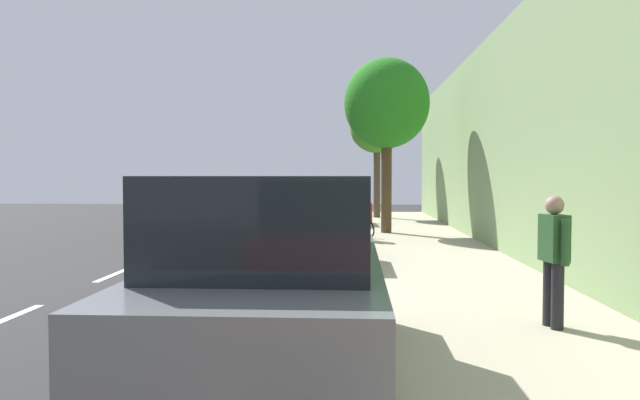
{
  "coord_description": "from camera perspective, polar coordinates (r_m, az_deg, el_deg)",
  "views": [
    {
      "loc": [
        1.88,
        -12.84,
        1.99
      ],
      "look_at": [
        0.87,
        6.6,
        1.22
      ],
      "focal_mm": 33.98,
      "sensor_mm": 36.0,
      "label": 1
    }
  ],
  "objects": [
    {
      "name": "street_tree_near_cyclist",
      "position": [
        20.06,
        6.3,
        8.93
      ],
      "size": [
        2.78,
        2.78,
        5.7
      ],
      "color": "#4B3822",
      "rests_on": "sidewalk"
    },
    {
      "name": "parked_sedan_white_far",
      "position": [
        23.96,
        1.16,
        -0.71
      ],
      "size": [
        1.99,
        4.48,
        1.52
      ],
      "color": "white",
      "rests_on": "ground"
    },
    {
      "name": "building_facade",
      "position": [
        13.44,
        19.86,
        5.82
      ],
      "size": [
        0.5,
        37.26,
        5.71
      ],
      "primitive_type": "cube",
      "color": "#799560",
      "rests_on": "ground"
    },
    {
      "name": "ground",
      "position": [
        13.13,
        -5.34,
        -6.47
      ],
      "size": [
        59.62,
        59.62,
        0.0
      ],
      "primitive_type": "plane",
      "color": "#2D2D2D"
    },
    {
      "name": "parked_suv_grey_second",
      "position": [
        5.68,
        -4.15,
        -7.52
      ],
      "size": [
        1.99,
        4.71,
        1.99
      ],
      "color": "slate",
      "rests_on": "ground"
    },
    {
      "name": "lane_stripe_centre",
      "position": [
        13.17,
        -18.53,
        -6.53
      ],
      "size": [
        0.14,
        35.8,
        0.01
      ],
      "color": "white",
      "rests_on": "ground"
    },
    {
      "name": "lane_stripe_bike_edge",
      "position": [
        13.05,
        -2.27,
        -6.5
      ],
      "size": [
        0.12,
        37.26,
        0.01
      ],
      "primitive_type": "cube",
      "color": "white",
      "rests_on": "ground"
    },
    {
      "name": "fire_hydrant",
      "position": [
        23.89,
        4.69,
        -1.17
      ],
      "size": [
        0.22,
        0.22,
        0.84
      ],
      "color": "red",
      "rests_on": "sidewalk"
    },
    {
      "name": "curb_edge",
      "position": [
        12.99,
        4.24,
        -6.25
      ],
      "size": [
        0.16,
        37.26,
        0.14
      ],
      "primitive_type": "cube",
      "color": "gray",
      "rests_on": "ground"
    },
    {
      "name": "pedestrian_on_phone",
      "position": [
        7.92,
        21.16,
        -4.73
      ],
      "size": [
        0.29,
        0.61,
        1.61
      ],
      "color": "black",
      "rests_on": "sidewalk"
    },
    {
      "name": "street_tree_mid_block",
      "position": [
        27.37,
        5.4,
        6.71
      ],
      "size": [
        2.43,
        2.43,
        5.18
      ],
      "color": "#4B3D2B",
      "rests_on": "sidewalk"
    },
    {
      "name": "bicycle_at_curb",
      "position": [
        18.25,
        2.41,
        -2.78
      ],
      "size": [
        1.76,
        0.46,
        0.79
      ],
      "color": "black",
      "rests_on": "ground"
    },
    {
      "name": "cyclist_with_backpack",
      "position": [
        17.74,
        3.12,
        -0.77
      ],
      "size": [
        0.49,
        0.59,
        1.73
      ],
      "color": "#C6B284",
      "rests_on": "ground"
    },
    {
      "name": "parked_sedan_black_mid",
      "position": [
        13.18,
        -1.06,
        -3.13
      ],
      "size": [
        1.86,
        4.41,
        1.52
      ],
      "color": "black",
      "rests_on": "ground"
    },
    {
      "name": "sidewalk",
      "position": [
        13.14,
        11.77,
        -6.19
      ],
      "size": [
        3.26,
        37.26,
        0.14
      ],
      "primitive_type": "cube",
      "color": "#B5AC92",
      "rests_on": "ground"
    }
  ]
}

